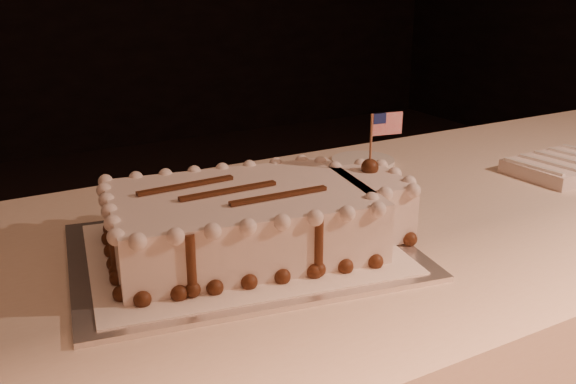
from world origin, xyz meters
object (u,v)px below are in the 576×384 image
cake_board (242,251)px  napkin_stack (562,167)px  sheet_cake (258,218)px  side_plate (363,161)px

cake_board → napkin_stack: size_ratio=2.27×
sheet_cake → napkin_stack: size_ratio=2.23×
cake_board → napkin_stack: 0.75m
sheet_cake → napkin_stack: (0.73, 0.03, -0.04)m
sheet_cake → side_plate: size_ratio=3.56×
side_plate → cake_board: bearing=-146.3°
cake_board → side_plate: 0.52m
cake_board → side_plate: bearing=43.8°
cake_board → side_plate: (0.43, 0.29, 0.00)m
napkin_stack → side_plate: (-0.32, 0.26, -0.01)m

